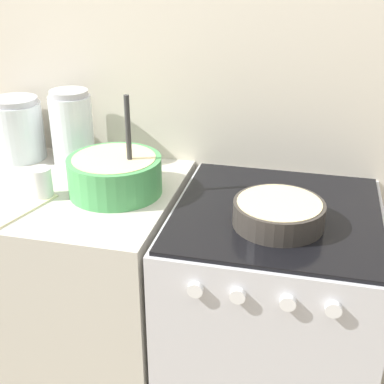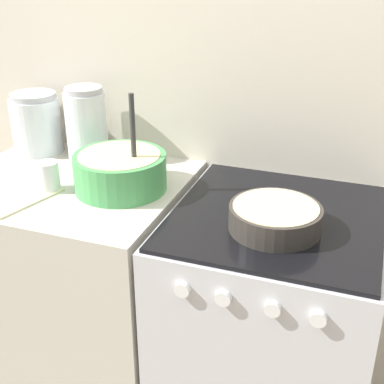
{
  "view_description": "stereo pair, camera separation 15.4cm",
  "coord_description": "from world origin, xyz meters",
  "px_view_note": "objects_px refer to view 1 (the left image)",
  "views": [
    {
      "loc": [
        0.4,
        -1.08,
        1.63
      ],
      "look_at": [
        0.07,
        0.28,
        0.97
      ],
      "focal_mm": 50.0,
      "sensor_mm": 36.0,
      "label": 1
    },
    {
      "loc": [
        0.55,
        -1.04,
        1.63
      ],
      "look_at": [
        0.07,
        0.28,
        0.97
      ],
      "focal_mm": 50.0,
      "sensor_mm": 36.0,
      "label": 2
    }
  ],
  "objects_px": {
    "mixing_bowl": "(115,173)",
    "baking_pan": "(279,213)",
    "storage_jar_left": "(18,133)",
    "tin_can": "(41,183)",
    "stove": "(268,336)",
    "storage_jar_middle": "(72,133)"
  },
  "relations": [
    {
      "from": "stove",
      "to": "mixing_bowl",
      "type": "height_order",
      "value": "mixing_bowl"
    },
    {
      "from": "baking_pan",
      "to": "storage_jar_left",
      "type": "xyz_separation_m",
      "value": [
        -0.95,
        0.29,
        0.06
      ]
    },
    {
      "from": "mixing_bowl",
      "to": "baking_pan",
      "type": "distance_m",
      "value": 0.52
    },
    {
      "from": "storage_jar_left",
      "to": "mixing_bowl",
      "type": "bearing_deg",
      "value": -24.33
    },
    {
      "from": "storage_jar_left",
      "to": "tin_can",
      "type": "bearing_deg",
      "value": -50.68
    },
    {
      "from": "baking_pan",
      "to": "storage_jar_middle",
      "type": "xyz_separation_m",
      "value": [
        -0.74,
        0.29,
        0.07
      ]
    },
    {
      "from": "mixing_bowl",
      "to": "stove",
      "type": "bearing_deg",
      "value": -1.05
    },
    {
      "from": "mixing_bowl",
      "to": "tin_can",
      "type": "relative_size",
      "value": 3.3
    },
    {
      "from": "mixing_bowl",
      "to": "storage_jar_left",
      "type": "distance_m",
      "value": 0.48
    },
    {
      "from": "mixing_bowl",
      "to": "baking_pan",
      "type": "bearing_deg",
      "value": -10.5
    },
    {
      "from": "storage_jar_left",
      "to": "storage_jar_middle",
      "type": "height_order",
      "value": "storage_jar_middle"
    },
    {
      "from": "storage_jar_left",
      "to": "tin_can",
      "type": "xyz_separation_m",
      "value": [
        0.23,
        -0.28,
        -0.05
      ]
    },
    {
      "from": "mixing_bowl",
      "to": "storage_jar_left",
      "type": "height_order",
      "value": "mixing_bowl"
    },
    {
      "from": "storage_jar_left",
      "to": "tin_can",
      "type": "height_order",
      "value": "storage_jar_left"
    },
    {
      "from": "baking_pan",
      "to": "storage_jar_left",
      "type": "relative_size",
      "value": 1.14
    },
    {
      "from": "stove",
      "to": "baking_pan",
      "type": "relative_size",
      "value": 3.7
    },
    {
      "from": "baking_pan",
      "to": "mixing_bowl",
      "type": "bearing_deg",
      "value": 169.5
    },
    {
      "from": "mixing_bowl",
      "to": "baking_pan",
      "type": "height_order",
      "value": "mixing_bowl"
    },
    {
      "from": "tin_can",
      "to": "baking_pan",
      "type": "bearing_deg",
      "value": -0.7
    },
    {
      "from": "baking_pan",
      "to": "tin_can",
      "type": "xyz_separation_m",
      "value": [
        -0.71,
        0.01,
        0.01
      ]
    },
    {
      "from": "baking_pan",
      "to": "tin_can",
      "type": "distance_m",
      "value": 0.71
    },
    {
      "from": "stove",
      "to": "baking_pan",
      "type": "height_order",
      "value": "baking_pan"
    }
  ]
}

